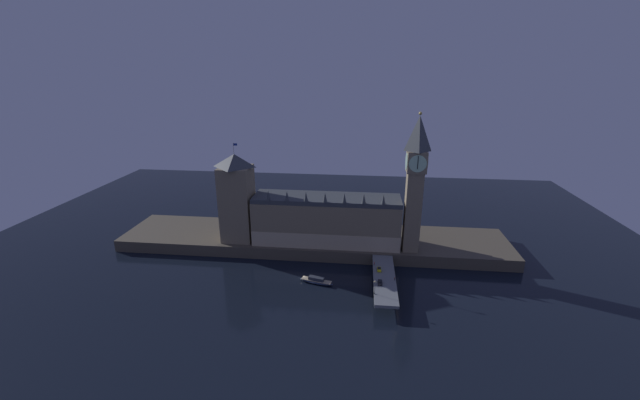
% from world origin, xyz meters
% --- Properties ---
extents(ground_plane, '(400.00, 400.00, 0.00)m').
position_xyz_m(ground_plane, '(0.00, 0.00, 0.00)').
color(ground_plane, black).
extents(embankment, '(220.00, 42.00, 6.50)m').
position_xyz_m(embankment, '(0.00, 39.00, 3.25)').
color(embankment, '#4C4438').
rests_on(embankment, ground_plane).
extents(parliament_hall, '(79.39, 21.99, 31.41)m').
position_xyz_m(parliament_hall, '(8.47, 31.31, 19.55)').
color(parliament_hall, '#7F7056').
rests_on(parliament_hall, embankment).
extents(clock_tower, '(10.04, 10.15, 72.19)m').
position_xyz_m(clock_tower, '(53.63, 25.54, 44.82)').
color(clock_tower, '#7F7056').
rests_on(clock_tower, embankment).
extents(victoria_tower, '(16.88, 16.88, 54.69)m').
position_xyz_m(victoria_tower, '(-40.93, 29.77, 30.96)').
color(victoria_tower, '#7F7056').
rests_on(victoria_tower, embankment).
extents(bridge, '(10.21, 46.00, 6.00)m').
position_xyz_m(bridge, '(39.05, -5.00, 4.19)').
color(bridge, slate).
rests_on(bridge, ground_plane).
extents(car_northbound_lead, '(1.97, 3.99, 1.49)m').
position_xyz_m(car_northbound_lead, '(36.80, 1.38, 6.69)').
color(car_northbound_lead, yellow).
rests_on(car_northbound_lead, bridge).
extents(car_northbound_trail, '(2.01, 4.28, 1.46)m').
position_xyz_m(car_northbound_trail, '(36.80, -10.77, 6.68)').
color(car_northbound_trail, black).
rests_on(car_northbound_trail, bridge).
extents(pedestrian_mid_walk, '(0.38, 0.38, 1.79)m').
position_xyz_m(pedestrian_mid_walk, '(43.54, -7.05, 6.95)').
color(pedestrian_mid_walk, black).
rests_on(pedestrian_mid_walk, bridge).
extents(pedestrian_far_rail, '(0.38, 0.38, 1.71)m').
position_xyz_m(pedestrian_far_rail, '(34.55, 6.69, 6.90)').
color(pedestrian_far_rail, black).
rests_on(pedestrian_far_rail, bridge).
extents(street_lamp_near, '(1.34, 0.60, 6.52)m').
position_xyz_m(street_lamp_near, '(34.15, -19.72, 10.08)').
color(street_lamp_near, '#2D3333').
rests_on(street_lamp_near, bridge).
extents(boat_upstream, '(17.34, 8.10, 3.25)m').
position_xyz_m(boat_upstream, '(6.93, -3.33, 1.19)').
color(boat_upstream, '#1E2842').
rests_on(boat_upstream, ground_plane).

